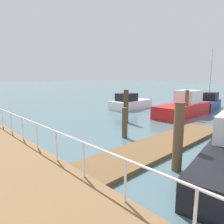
{
  "coord_description": "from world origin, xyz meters",
  "views": [
    {
      "loc": [
        -6.3,
        3.1,
        3.29
      ],
      "look_at": [
        1.69,
        11.63,
        1.26
      ],
      "focal_mm": 32.11,
      "sensor_mm": 36.0,
      "label": 1
    }
  ],
  "objects": [
    {
      "name": "floating_dock",
      "position": [
        1.67,
        8.2,
        0.09
      ],
      "size": [
        10.34,
        2.0,
        0.18
      ],
      "primitive_type": "cube",
      "color": "brown",
      "rests_on": "ground_plane"
    },
    {
      "name": "ground_plane",
      "position": [
        0.0,
        20.0,
        0.0
      ],
      "size": [
        300.0,
        300.0,
        0.0
      ],
      "primitive_type": "plane",
      "color": "slate"
    },
    {
      "name": "moored_boat_2",
      "position": [
        15.5,
        11.42,
        0.65
      ],
      "size": [
        5.22,
        2.38,
        6.13
      ],
      "color": "navy",
      "rests_on": "ground_plane"
    },
    {
      "name": "dock_piling_4",
      "position": [
        1.51,
        10.43,
        0.84
      ],
      "size": [
        0.3,
        0.3,
        1.67
      ],
      "primitive_type": "cylinder",
      "color": "brown",
      "rests_on": "ground_plane"
    },
    {
      "name": "moored_boat_3",
      "position": [
        9.49,
        17.15,
        0.62
      ],
      "size": [
        5.01,
        2.08,
        1.67
      ],
      "color": "white",
      "rests_on": "ground_plane"
    },
    {
      "name": "moored_boat_4",
      "position": [
        9.93,
        11.31,
        0.76
      ],
      "size": [
        6.55,
        2.16,
        2.18
      ],
      "color": "red",
      "rests_on": "ground_plane"
    },
    {
      "name": "boardwalk_railing",
      "position": [
        -3.15,
        9.3,
        1.24
      ],
      "size": [
        0.06,
        29.62,
        1.08
      ],
      "color": "white",
      "rests_on": "boardwalk"
    },
    {
      "name": "dock_piling_1",
      "position": [
        4.36,
        12.99,
        1.2
      ],
      "size": [
        0.35,
        0.35,
        2.4
      ],
      "primitive_type": "cylinder",
      "color": "#473826",
      "rests_on": "ground_plane"
    },
    {
      "name": "dock_piling_0",
      "position": [
        -0.03,
        6.43,
        1.23
      ],
      "size": [
        0.35,
        0.35,
        2.45
      ],
      "primitive_type": "cylinder",
      "color": "brown",
      "rests_on": "ground_plane"
    },
    {
      "name": "dock_piling_3",
      "position": [
        8.91,
        10.61,
        1.15
      ],
      "size": [
        0.29,
        0.29,
        2.31
      ],
      "primitive_type": "cylinder",
      "color": "brown",
      "rests_on": "ground_plane"
    }
  ]
}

